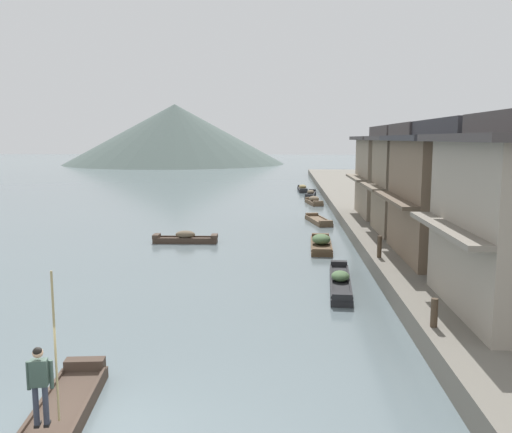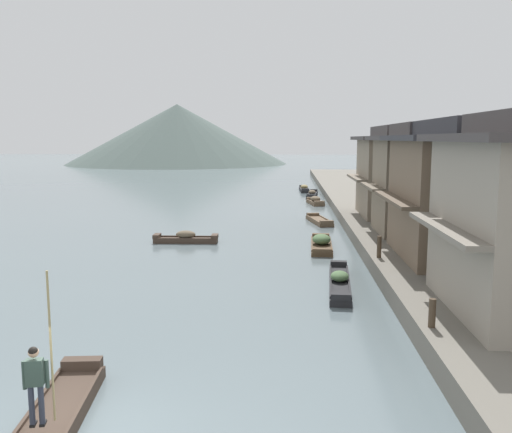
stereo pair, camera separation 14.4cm
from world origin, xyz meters
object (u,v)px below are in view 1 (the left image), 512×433
boat_moored_nearest (314,201)px  house_waterfront_second (466,191)px  boat_moored_second (185,238)px  house_waterfront_tall (423,180)px  mooring_post_dock_near (434,313)px  boat_midriver_upstream (340,282)px  boat_upstream_distant (321,243)px  boat_moored_third (302,189)px  house_waterfront_narrow (398,172)px  boatman_person (41,377)px  boat_foreground_poled (57,421)px  mooring_post_dock_mid (379,247)px  boat_midriver_drifting (311,194)px  boat_moored_far (318,221)px

boat_moored_nearest → house_waterfront_second: house_waterfront_second is taller
boat_moored_second → house_waterfront_tall: (13.55, -0.24, 3.52)m
mooring_post_dock_near → boat_midriver_upstream: bearing=105.9°
boat_moored_second → boat_upstream_distant: bearing=-8.6°
boat_moored_nearest → boat_moored_third: 12.89m
house_waterfront_second → house_waterfront_tall: bearing=92.5°
boat_moored_second → boat_moored_third: (7.82, 32.42, -0.01)m
house_waterfront_narrow → boat_midriver_upstream: bearing=-108.6°
boatman_person → house_waterfront_second: size_ratio=0.40×
boat_foreground_poled → mooring_post_dock_mid: (8.99, 13.87, 1.07)m
boat_upstream_distant → house_waterfront_narrow: house_waterfront_narrow is taller
house_waterfront_tall → mooring_post_dock_mid: house_waterfront_tall is taller
boat_foreground_poled → house_waterfront_tall: house_waterfront_tall is taller
boat_foreground_poled → boat_midriver_upstream: bearing=58.6°
boatman_person → mooring_post_dock_near: boatman_person is taller
boat_midriver_upstream → house_waterfront_tall: 11.14m
mooring_post_dock_mid → boat_foreground_poled: bearing=-122.9°
house_waterfront_narrow → mooring_post_dock_near: 23.46m
boat_moored_nearest → boat_moored_second: 21.32m
boatman_person → boat_moored_second: bearing=93.2°
boat_midriver_drifting → house_waterfront_narrow: size_ratio=0.81×
boat_moored_third → boat_upstream_distant: size_ratio=1.08×
house_waterfront_tall → mooring_post_dock_near: 16.51m
boat_moored_second → house_waterfront_tall: bearing=-1.0°
house_waterfront_second → boat_moored_third: bearing=98.7°
boat_moored_second → house_waterfront_second: 15.78m
boatman_person → house_waterfront_narrow: (12.36, 28.59, 2.20)m
boat_foreground_poled → boat_upstream_distant: 20.78m
boat_upstream_distant → house_waterfront_tall: size_ratio=0.80×
boat_moored_far → boat_midriver_upstream: 17.49m
house_waterfront_second → house_waterfront_narrow: same height
house_waterfront_tall → boat_moored_far: bearing=122.1°
boat_midriver_drifting → mooring_post_dock_near: bearing=-87.8°
boat_moored_nearest → house_waterfront_tall: house_waterfront_tall is taller
boat_midriver_drifting → house_waterfront_narrow: (5.09, -19.22, 3.53)m
boat_moored_nearest → mooring_post_dock_near: (1.57, -35.72, 0.89)m
boat_moored_third → boat_moored_far: (0.44, -24.23, -0.10)m
boat_moored_second → boat_midriver_upstream: boat_moored_second is taller
boat_midriver_upstream → house_waterfront_second: size_ratio=0.75×
boat_foreground_poled → boat_moored_far: 29.89m
house_waterfront_second → house_waterfront_narrow: (-0.26, 13.62, 0.00)m
boat_moored_third → house_waterfront_tall: bearing=-80.1°
boat_moored_nearest → mooring_post_dock_mid: bearing=-86.6°
house_waterfront_tall → boat_moored_second: bearing=179.0°
boatman_person → boat_upstream_distant: boatman_person is taller
boat_upstream_distant → boat_moored_third: bearing=90.1°
boat_moored_third → boat_upstream_distant: 33.61m
boat_foreground_poled → boat_midriver_drifting: size_ratio=0.89×
boat_moored_second → boat_upstream_distant: size_ratio=0.77×
boat_foreground_poled → mooring_post_dock_near: size_ratio=6.27×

